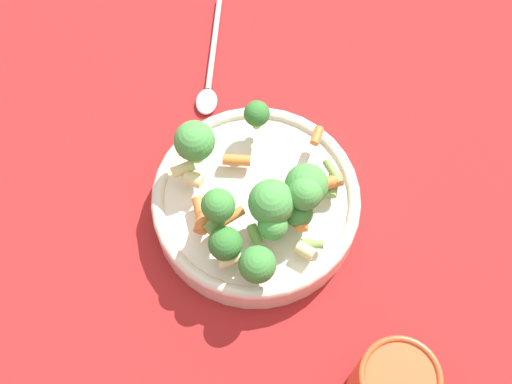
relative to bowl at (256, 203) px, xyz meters
The scene contains 4 objects.
ground_plane 0.02m from the bowl, ahead, with size 3.00×3.00×0.00m, color maroon.
bowl is the anchor object (origin of this frame).
pasta_salad 0.06m from the bowl, 70.51° to the left, with size 0.18×0.18×0.07m.
spoon 0.19m from the bowl, 100.57° to the right, with size 0.11×0.16×0.01m.
Camera 1 is at (0.15, 0.28, 0.74)m, focal length 50.00 mm.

